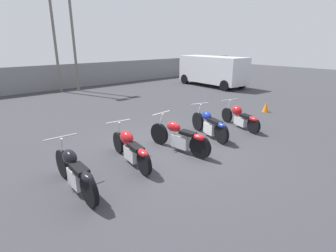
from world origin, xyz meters
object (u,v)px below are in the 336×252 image
(motorcycle_slot_0, at_px, (75,172))
(motorcycle_slot_1, at_px, (131,148))
(traffic_cone_near, at_px, (266,107))
(motorcycle_slot_3, at_px, (210,125))
(parked_van, at_px, (212,70))
(light_pole_left, at_px, (53,23))
(motorcycle_slot_4, at_px, (240,117))
(motorcycle_slot_2, at_px, (180,137))
(light_pole_right, at_px, (72,30))

(motorcycle_slot_0, height_order, motorcycle_slot_1, motorcycle_slot_0)
(motorcycle_slot_1, distance_m, traffic_cone_near, 7.59)
(motorcycle_slot_0, distance_m, motorcycle_slot_3, 4.73)
(motorcycle_slot_1, xyz_separation_m, parked_van, (11.59, 6.70, 0.73))
(motorcycle_slot_0, distance_m, motorcycle_slot_1, 1.67)
(light_pole_left, height_order, motorcycle_slot_4, light_pole_left)
(parked_van, bearing_deg, motorcycle_slot_2, -140.67)
(motorcycle_slot_1, bearing_deg, parked_van, 39.64)
(light_pole_right, height_order, traffic_cone_near, light_pole_right)
(light_pole_right, distance_m, motorcycle_slot_4, 12.05)
(light_pole_right, height_order, motorcycle_slot_3, light_pole_right)
(motorcycle_slot_1, xyz_separation_m, motorcycle_slot_3, (3.09, -0.09, -0.01))
(light_pole_left, xyz_separation_m, motorcycle_slot_0, (-4.20, -12.00, -3.67))
(motorcycle_slot_3, bearing_deg, motorcycle_slot_1, -164.47)
(parked_van, xyz_separation_m, traffic_cone_near, (-4.01, -6.38, -0.94))
(motorcycle_slot_0, xyz_separation_m, traffic_cone_near, (9.21, 0.67, -0.23))
(light_pole_left, bearing_deg, traffic_cone_near, -66.17)
(light_pole_left, xyz_separation_m, motorcycle_slot_1, (-2.57, -11.65, -3.69))
(light_pole_left, xyz_separation_m, motorcycle_slot_3, (0.52, -11.75, -3.69))
(parked_van, bearing_deg, light_pole_right, 154.60)
(light_pole_left, relative_size, motorcycle_slot_4, 3.44)
(motorcycle_slot_2, bearing_deg, motorcycle_slot_1, 163.85)
(light_pole_left, xyz_separation_m, parked_van, (9.02, -4.96, -2.96))
(light_pole_left, height_order, parked_van, light_pole_left)
(motorcycle_slot_1, xyz_separation_m, traffic_cone_near, (7.58, 0.32, -0.21))
(parked_van, height_order, traffic_cone_near, parked_van)
(motorcycle_slot_2, relative_size, motorcycle_slot_4, 1.10)
(motorcycle_slot_4, bearing_deg, motorcycle_slot_1, -165.06)
(motorcycle_slot_3, height_order, motorcycle_slot_4, motorcycle_slot_3)
(motorcycle_slot_1, height_order, motorcycle_slot_4, motorcycle_slot_1)
(parked_van, bearing_deg, light_pole_left, 155.82)
(motorcycle_slot_4, height_order, traffic_cone_near, motorcycle_slot_4)
(light_pole_left, xyz_separation_m, light_pole_right, (1.02, -0.34, -0.36))
(light_pole_right, xyz_separation_m, motorcycle_slot_2, (-2.10, -11.61, -3.33))
(motorcycle_slot_0, height_order, parked_van, parked_van)
(light_pole_right, height_order, parked_van, light_pole_right)
(motorcycle_slot_1, height_order, parked_van, parked_van)
(motorcycle_slot_1, xyz_separation_m, motorcycle_slot_2, (1.50, -0.29, -0.00))
(light_pole_right, bearing_deg, motorcycle_slot_0, -114.13)
(motorcycle_slot_1, distance_m, motorcycle_slot_2, 1.53)
(motorcycle_slot_2, xyz_separation_m, motorcycle_slot_3, (1.59, 0.20, -0.00))
(motorcycle_slot_1, relative_size, parked_van, 0.41)
(motorcycle_slot_2, bearing_deg, parked_van, 29.61)
(motorcycle_slot_4, bearing_deg, motorcycle_slot_3, -166.55)
(motorcycle_slot_0, relative_size, motorcycle_slot_2, 0.97)
(motorcycle_slot_0, relative_size, motorcycle_slot_3, 1.08)
(traffic_cone_near, bearing_deg, parked_van, 57.85)
(light_pole_right, relative_size, parked_van, 1.18)
(light_pole_right, relative_size, motorcycle_slot_1, 2.87)
(motorcycle_slot_0, height_order, motorcycle_slot_3, motorcycle_slot_0)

